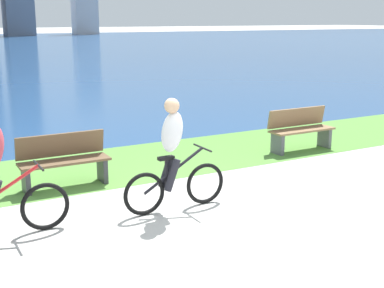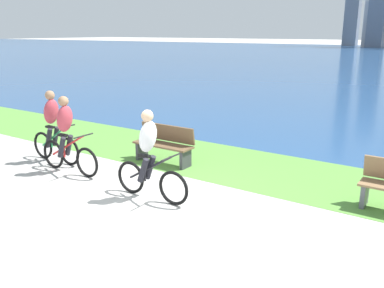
{
  "view_description": "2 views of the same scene",
  "coord_description": "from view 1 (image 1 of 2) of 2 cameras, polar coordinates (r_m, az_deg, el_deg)",
  "views": [
    {
      "loc": [
        -3.45,
        -6.23,
        2.79
      ],
      "look_at": [
        0.27,
        0.51,
        0.93
      ],
      "focal_mm": 49.11,
      "sensor_mm": 36.0,
      "label": 1
    },
    {
      "loc": [
        4.58,
        -5.18,
        3.03
      ],
      "look_at": [
        0.18,
        1.35,
        0.88
      ],
      "focal_mm": 38.81,
      "sensor_mm": 36.0,
      "label": 2
    }
  ],
  "objects": [
    {
      "name": "ground_plane",
      "position": [
        7.65,
        0.06,
        -7.83
      ],
      "size": [
        300.0,
        300.0,
        0.0
      ],
      "primitive_type": "plane",
      "color": "#B2AFA8"
    },
    {
      "name": "grass_strip_bayside",
      "position": [
        10.3,
        -8.25,
        -2.28
      ],
      "size": [
        120.0,
        2.72,
        0.01
      ],
      "primitive_type": "cube",
      "color": "#59933D",
      "rests_on": "ground"
    },
    {
      "name": "cyclist_lead",
      "position": [
        7.66,
        -2.06,
        -1.24
      ],
      "size": [
        1.66,
        0.52,
        1.68
      ],
      "color": "black",
      "rests_on": "ground"
    },
    {
      "name": "bench_near_path",
      "position": [
        9.08,
        -13.76,
        -1.77
      ],
      "size": [
        1.5,
        0.47,
        0.9
      ],
      "color": "brown",
      "rests_on": "ground"
    },
    {
      "name": "bench_far_along_path",
      "position": [
        11.52,
        11.68,
        1.56
      ],
      "size": [
        1.5,
        0.47,
        0.9
      ],
      "color": "olive",
      "rests_on": "ground"
    }
  ]
}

